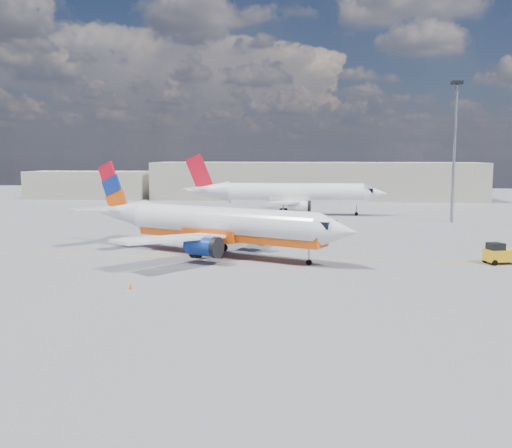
# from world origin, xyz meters

# --- Properties ---
(ground) EXTENTS (240.00, 240.00, 0.00)m
(ground) POSITION_xyz_m (0.00, 0.00, 0.00)
(ground) COLOR slate
(ground) RESTS_ON ground
(taxi_line) EXTENTS (70.00, 0.15, 0.01)m
(taxi_line) POSITION_xyz_m (0.00, 3.00, 0.01)
(taxi_line) COLOR gold
(taxi_line) RESTS_ON ground
(terminal_main) EXTENTS (70.00, 14.00, 8.00)m
(terminal_main) POSITION_xyz_m (5.00, 75.00, 4.00)
(terminal_main) COLOR beige
(terminal_main) RESTS_ON ground
(terminal_annex) EXTENTS (26.00, 10.00, 6.00)m
(terminal_annex) POSITION_xyz_m (-45.00, 72.00, 3.00)
(terminal_annex) COLOR beige
(terminal_annex) RESTS_ON ground
(main_jet) EXTENTS (29.48, 22.18, 9.10)m
(main_jet) POSITION_xyz_m (-4.25, 4.32, 3.03)
(main_jet) COLOR white
(main_jet) RESTS_ON ground
(second_jet) EXTENTS (32.55, 25.72, 9.86)m
(second_jet) POSITION_xyz_m (0.97, 42.03, 3.29)
(second_jet) COLOR white
(second_jet) RESTS_ON ground
(gse_tug) EXTENTS (3.00, 2.37, 1.91)m
(gse_tug) POSITION_xyz_m (21.78, 2.75, 0.90)
(gse_tug) COLOR black
(gse_tug) RESTS_ON ground
(traffic_cone) EXTENTS (0.38, 0.38, 0.54)m
(traffic_cone) POSITION_xyz_m (-7.83, -10.56, 0.26)
(traffic_cone) COLOR white
(traffic_cone) RESTS_ON ground
(floodlight_mast) EXTENTS (1.45, 1.45, 19.91)m
(floodlight_mast) POSITION_xyz_m (24.70, 34.37, 11.93)
(floodlight_mast) COLOR gray
(floodlight_mast) RESTS_ON ground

